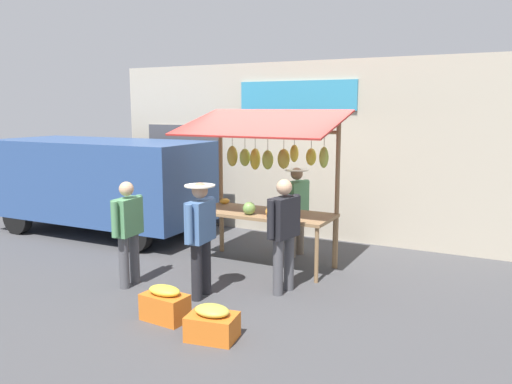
{
  "coord_description": "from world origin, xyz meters",
  "views": [
    {
      "loc": [
        -3.6,
        7.16,
        2.53
      ],
      "look_at": [
        0.0,
        0.3,
        1.25
      ],
      "focal_mm": 36.03,
      "sensor_mm": 36.0,
      "label": 1
    }
  ],
  "objects_px": {
    "shopper_in_striped_shirt": "(201,231)",
    "produce_crate_side": "(212,324)",
    "shopper_in_grey_tee": "(128,227)",
    "produce_crate_near": "(165,304)",
    "parked_van": "(95,178)",
    "market_stall": "(266,170)",
    "vendor_with_sunhat": "(296,205)",
    "shopper_with_ponytail": "(284,228)"
  },
  "relations": [
    {
      "from": "vendor_with_sunhat",
      "to": "produce_crate_near",
      "type": "distance_m",
      "value": 3.33
    },
    {
      "from": "vendor_with_sunhat",
      "to": "produce_crate_near",
      "type": "height_order",
      "value": "vendor_with_sunhat"
    },
    {
      "from": "parked_van",
      "to": "produce_crate_near",
      "type": "height_order",
      "value": "parked_van"
    },
    {
      "from": "shopper_with_ponytail",
      "to": "parked_van",
      "type": "bearing_deg",
      "value": 84.51
    },
    {
      "from": "vendor_with_sunhat",
      "to": "produce_crate_near",
      "type": "bearing_deg",
      "value": 6.32
    },
    {
      "from": "market_stall",
      "to": "shopper_with_ponytail",
      "type": "height_order",
      "value": "market_stall"
    },
    {
      "from": "shopper_in_grey_tee",
      "to": "parked_van",
      "type": "relative_size",
      "value": 0.34
    },
    {
      "from": "produce_crate_near",
      "to": "shopper_in_grey_tee",
      "type": "bearing_deg",
      "value": -31.94
    },
    {
      "from": "market_stall",
      "to": "shopper_in_grey_tee",
      "type": "bearing_deg",
      "value": 54.7
    },
    {
      "from": "market_stall",
      "to": "produce_crate_side",
      "type": "height_order",
      "value": "market_stall"
    },
    {
      "from": "shopper_in_striped_shirt",
      "to": "shopper_in_grey_tee",
      "type": "bearing_deg",
      "value": 90.45
    },
    {
      "from": "parked_van",
      "to": "produce_crate_side",
      "type": "height_order",
      "value": "parked_van"
    },
    {
      "from": "parked_van",
      "to": "market_stall",
      "type": "bearing_deg",
      "value": 173.34
    },
    {
      "from": "vendor_with_sunhat",
      "to": "parked_van",
      "type": "height_order",
      "value": "parked_van"
    },
    {
      "from": "shopper_in_striped_shirt",
      "to": "produce_crate_side",
      "type": "relative_size",
      "value": 2.63
    },
    {
      "from": "vendor_with_sunhat",
      "to": "shopper_in_grey_tee",
      "type": "distance_m",
      "value": 2.91
    },
    {
      "from": "shopper_in_striped_shirt",
      "to": "parked_van",
      "type": "height_order",
      "value": "parked_van"
    },
    {
      "from": "produce_crate_near",
      "to": "market_stall",
      "type": "bearing_deg",
      "value": -91.49
    },
    {
      "from": "shopper_with_ponytail",
      "to": "produce_crate_side",
      "type": "height_order",
      "value": "shopper_with_ponytail"
    },
    {
      "from": "shopper_in_striped_shirt",
      "to": "shopper_in_grey_tee",
      "type": "distance_m",
      "value": 1.17
    },
    {
      "from": "parked_van",
      "to": "shopper_in_grey_tee",
      "type": "bearing_deg",
      "value": 140.5
    },
    {
      "from": "shopper_with_ponytail",
      "to": "parked_van",
      "type": "relative_size",
      "value": 0.36
    },
    {
      "from": "parked_van",
      "to": "vendor_with_sunhat",
      "type": "bearing_deg",
      "value": -177.14
    },
    {
      "from": "shopper_in_grey_tee",
      "to": "produce_crate_near",
      "type": "bearing_deg",
      "value": -127.24
    },
    {
      "from": "market_stall",
      "to": "shopper_with_ponytail",
      "type": "xyz_separation_m",
      "value": [
        -0.79,
        1.03,
        -0.65
      ]
    },
    {
      "from": "vendor_with_sunhat",
      "to": "parked_van",
      "type": "bearing_deg",
      "value": -74.06
    },
    {
      "from": "shopper_in_striped_shirt",
      "to": "shopper_with_ponytail",
      "type": "xyz_separation_m",
      "value": [
        -0.9,
        -0.67,
        -0.01
      ]
    },
    {
      "from": "market_stall",
      "to": "vendor_with_sunhat",
      "type": "height_order",
      "value": "market_stall"
    },
    {
      "from": "vendor_with_sunhat",
      "to": "shopper_in_grey_tee",
      "type": "relative_size",
      "value": 1.01
    },
    {
      "from": "shopper_in_striped_shirt",
      "to": "parked_van",
      "type": "distance_m",
      "value": 4.45
    },
    {
      "from": "shopper_in_grey_tee",
      "to": "parked_van",
      "type": "bearing_deg",
      "value": 46.59
    },
    {
      "from": "shopper_in_grey_tee",
      "to": "market_stall",
      "type": "bearing_deg",
      "value": -40.59
    },
    {
      "from": "market_stall",
      "to": "vendor_with_sunhat",
      "type": "bearing_deg",
      "value": -109.07
    },
    {
      "from": "market_stall",
      "to": "produce_crate_near",
      "type": "height_order",
      "value": "market_stall"
    },
    {
      "from": "vendor_with_sunhat",
      "to": "shopper_in_striped_shirt",
      "type": "xyz_separation_m",
      "value": [
        0.35,
        2.39,
        0.02
      ]
    },
    {
      "from": "vendor_with_sunhat",
      "to": "shopper_in_striped_shirt",
      "type": "height_order",
      "value": "shopper_in_striped_shirt"
    },
    {
      "from": "shopper_with_ponytail",
      "to": "parked_van",
      "type": "xyz_separation_m",
      "value": [
        4.84,
        -1.4,
        0.21
      ]
    },
    {
      "from": "parked_van",
      "to": "shopper_with_ponytail",
      "type": "bearing_deg",
      "value": 162.47
    },
    {
      "from": "market_stall",
      "to": "shopper_in_grey_tee",
      "type": "relative_size",
      "value": 1.66
    },
    {
      "from": "shopper_with_ponytail",
      "to": "shopper_in_grey_tee",
      "type": "bearing_deg",
      "value": 121.13
    },
    {
      "from": "shopper_in_striped_shirt",
      "to": "produce_crate_side",
      "type": "distance_m",
      "value": 1.5
    },
    {
      "from": "produce_crate_near",
      "to": "shopper_with_ponytail",
      "type": "bearing_deg",
      "value": -119.45
    }
  ]
}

